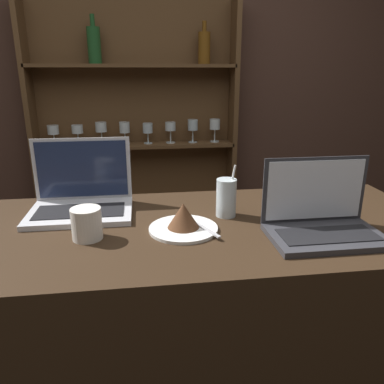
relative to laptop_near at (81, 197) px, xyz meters
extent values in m
cube|color=black|center=(0.28, -0.18, -0.58)|extent=(1.82, 0.69, 1.06)
cube|color=#4C3328|center=(0.28, 1.25, 0.24)|extent=(7.00, 0.06, 2.70)
cube|color=brown|center=(-0.44, 1.13, -0.14)|extent=(0.03, 0.18, 1.95)
cube|color=brown|center=(0.81, 1.13, -0.14)|extent=(0.03, 0.18, 1.95)
cube|color=brown|center=(0.19, 1.22, -0.14)|extent=(1.28, 0.02, 1.95)
cube|color=brown|center=(0.19, 1.13, -0.53)|extent=(1.24, 0.18, 0.02)
cube|color=brown|center=(0.19, 1.13, -0.04)|extent=(1.24, 0.18, 0.02)
cube|color=brown|center=(0.19, 1.13, 0.45)|extent=(1.24, 0.18, 0.02)
cylinder|color=silver|center=(-0.32, 1.13, -0.03)|extent=(0.06, 0.06, 0.01)
cylinder|color=silver|center=(-0.32, 1.13, 0.01)|extent=(0.01, 0.01, 0.07)
cylinder|color=silver|center=(-0.32, 1.13, 0.07)|extent=(0.07, 0.07, 0.06)
cylinder|color=silver|center=(-0.18, 1.13, -0.03)|extent=(0.06, 0.06, 0.01)
cylinder|color=silver|center=(-0.18, 1.13, 0.01)|extent=(0.01, 0.01, 0.07)
cylinder|color=silver|center=(-0.18, 1.13, 0.07)|extent=(0.07, 0.07, 0.05)
cylinder|color=silver|center=(-0.03, 1.13, -0.03)|extent=(0.06, 0.06, 0.01)
cylinder|color=silver|center=(-0.03, 1.13, 0.01)|extent=(0.01, 0.01, 0.08)
cylinder|color=silver|center=(-0.03, 1.13, 0.08)|extent=(0.07, 0.07, 0.06)
cylinder|color=silver|center=(0.11, 1.13, -0.03)|extent=(0.06, 0.06, 0.01)
cylinder|color=silver|center=(0.11, 1.13, 0.01)|extent=(0.01, 0.01, 0.07)
cylinder|color=silver|center=(0.11, 1.13, 0.08)|extent=(0.06, 0.06, 0.07)
cylinder|color=silver|center=(0.26, 1.13, -0.03)|extent=(0.06, 0.06, 0.01)
cylinder|color=silver|center=(0.26, 1.13, 0.01)|extent=(0.01, 0.01, 0.06)
cylinder|color=silver|center=(0.26, 1.13, 0.07)|extent=(0.06, 0.06, 0.06)
cylinder|color=silver|center=(0.40, 1.13, -0.03)|extent=(0.06, 0.06, 0.01)
cylinder|color=silver|center=(0.40, 1.13, 0.01)|extent=(0.01, 0.01, 0.07)
cylinder|color=silver|center=(0.40, 1.13, 0.08)|extent=(0.07, 0.07, 0.06)
cylinder|color=silver|center=(0.55, 1.13, -0.03)|extent=(0.06, 0.06, 0.01)
cylinder|color=silver|center=(0.55, 1.13, 0.01)|extent=(0.01, 0.01, 0.07)
cylinder|color=silver|center=(0.55, 1.13, 0.09)|extent=(0.06, 0.06, 0.07)
cylinder|color=silver|center=(0.70, 1.13, -0.03)|extent=(0.06, 0.06, 0.01)
cylinder|color=silver|center=(0.70, 1.13, 0.02)|extent=(0.01, 0.01, 0.08)
cylinder|color=silver|center=(0.70, 1.13, 0.09)|extent=(0.07, 0.07, 0.07)
cylinder|color=#1E4C23|center=(-0.04, 1.13, 0.56)|extent=(0.08, 0.08, 0.20)
cylinder|color=#1E4C23|center=(-0.04, 1.13, 0.70)|extent=(0.03, 0.03, 0.07)
cylinder|color=brown|center=(0.62, 1.13, 0.55)|extent=(0.07, 0.07, 0.18)
cylinder|color=brown|center=(0.62, 1.13, 0.67)|extent=(0.03, 0.03, 0.06)
cube|color=silver|center=(0.00, -0.04, -0.04)|extent=(0.34, 0.25, 0.02)
cube|color=black|center=(0.00, -0.05, -0.03)|extent=(0.29, 0.13, 0.00)
cube|color=silver|center=(0.00, 0.08, 0.08)|extent=(0.34, 0.00, 0.23)
cube|color=#1E2847|center=(0.00, 0.08, 0.08)|extent=(0.32, 0.01, 0.20)
cube|color=#333338|center=(0.74, -0.34, -0.04)|extent=(0.33, 0.21, 0.02)
cube|color=black|center=(0.74, -0.35, -0.03)|extent=(0.28, 0.11, 0.00)
cube|color=#333338|center=(0.74, -0.24, 0.07)|extent=(0.33, 0.00, 0.21)
cube|color=white|center=(0.74, -0.24, 0.07)|extent=(0.31, 0.01, 0.19)
cylinder|color=white|center=(0.33, -0.22, -0.05)|extent=(0.21, 0.21, 0.01)
cone|color=#51301C|center=(0.33, -0.22, 0.00)|extent=(0.10, 0.10, 0.08)
cube|color=#B7B7BC|center=(0.39, -0.23, -0.04)|extent=(0.08, 0.16, 0.00)
cylinder|color=silver|center=(0.49, -0.11, 0.01)|extent=(0.07, 0.07, 0.13)
cylinder|color=white|center=(0.50, -0.11, 0.04)|extent=(0.04, 0.01, 0.18)
cylinder|color=silver|center=(0.05, -0.24, -0.01)|extent=(0.09, 0.09, 0.09)
camera|label=1|loc=(0.22, -1.28, 0.42)|focal=35.00mm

